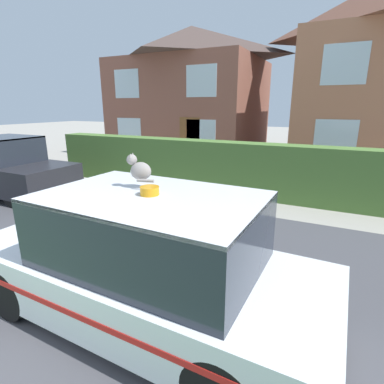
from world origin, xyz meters
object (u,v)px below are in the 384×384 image
at_px(neighbour_car_far, 8,169).
at_px(house_left, 191,92).
at_px(police_car, 144,261).
at_px(cat, 139,169).

height_order(neighbour_car_far, house_left, house_left).
distance_m(police_car, neighbour_car_far, 7.40).
bearing_deg(cat, neighbour_car_far, -35.63).
height_order(cat, neighbour_car_far, cat).
relative_size(cat, neighbour_car_far, 0.09).
distance_m(neighbour_car_far, house_left, 10.20).
relative_size(police_car, cat, 12.12).
xyz_separation_m(cat, house_left, (-5.42, 12.40, 1.46)).
bearing_deg(house_left, neighbour_car_far, -97.42).
bearing_deg(police_car, neighbour_car_far, -20.72).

